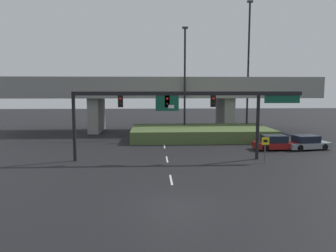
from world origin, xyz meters
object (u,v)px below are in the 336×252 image
highway_light_pole_far (248,66)px  speed_limit_sign (265,146)px  highway_light_pole_near (185,79)px  parked_sedan_near_right (275,143)px  signal_gantry (183,103)px  parked_sedan_mid_right (307,143)px

highway_light_pole_far → speed_limit_sign: bearing=-101.3°
highway_light_pole_near → parked_sedan_near_right: size_ratio=3.15×
signal_gantry → speed_limit_sign: signal_gantry is taller
speed_limit_sign → parked_sedan_mid_right: bearing=42.9°
highway_light_pole_far → parked_sedan_near_right: 13.60m
parked_sedan_mid_right → highway_light_pole_far: bearing=95.2°
highway_light_pole_near → parked_sedan_near_right: bearing=-52.4°
highway_light_pole_near → speed_limit_sign: bearing=-73.0°
signal_gantry → parked_sedan_mid_right: bearing=18.3°
highway_light_pole_near → highway_light_pole_far: highway_light_pole_far is taller
speed_limit_sign → parked_sedan_near_right: (3.00, 5.70, -0.76)m
speed_limit_sign → highway_light_pole_near: size_ratio=0.16×
highway_light_pole_far → parked_sedan_near_right: (-0.30, -10.89, -8.14)m
highway_light_pole_near → signal_gantry: bearing=-96.0°
highway_light_pole_far → parked_sedan_near_right: bearing=-91.6°
parked_sedan_near_right → parked_sedan_mid_right: size_ratio=0.95×
highway_light_pole_far → parked_sedan_mid_right: (2.82, -10.91, -8.15)m
speed_limit_sign → highway_light_pole_far: bearing=78.7°
highway_light_pole_far → parked_sedan_near_right: highway_light_pole_far is taller
signal_gantry → speed_limit_sign: 7.35m
speed_limit_sign → highway_light_pole_near: highway_light_pole_near is taller
parked_sedan_mid_right → signal_gantry: bearing=-170.9°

